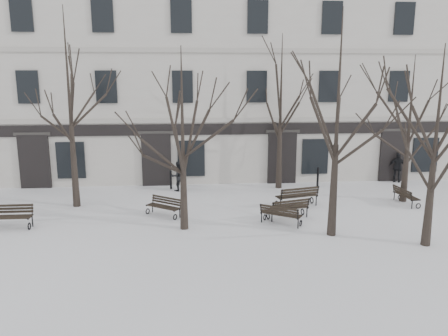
{
  "coord_description": "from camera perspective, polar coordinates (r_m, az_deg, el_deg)",
  "views": [
    {
      "loc": [
        -1.75,
        -15.85,
        5.93
      ],
      "look_at": [
        -0.19,
        3.0,
        1.96
      ],
      "focal_mm": 35.0,
      "sensor_mm": 36.0,
      "label": 1
    }
  ],
  "objects": [
    {
      "name": "tree_2",
      "position": [
        16.35,
        14.72,
        8.88
      ],
      "size": [
        5.81,
        5.81,
        8.3
      ],
      "color": "black",
      "rests_on": "ground"
    },
    {
      "name": "bench_4",
      "position": [
        20.5,
        9.58,
        -3.58
      ],
      "size": [
        2.06,
        1.19,
        0.99
      ],
      "rotation": [
        0.0,
        0.0,
        3.4
      ],
      "color": "black",
      "rests_on": "ground"
    },
    {
      "name": "pedestrian_b",
      "position": [
        23.3,
        -5.99,
        -2.96
      ],
      "size": [
        0.94,
        0.85,
        1.58
      ],
      "primitive_type": "imported",
      "rotation": [
        0.0,
        0.0,
        3.55
      ],
      "color": "black",
      "rests_on": "ground"
    },
    {
      "name": "bench_3",
      "position": [
        19.16,
        -7.83,
        -4.92
      ],
      "size": [
        1.61,
        1.4,
        0.81
      ],
      "rotation": [
        0.0,
        0.0,
        -0.64
      ],
      "color": "black",
      "rests_on": "ground"
    },
    {
      "name": "bench_1",
      "position": [
        18.76,
        8.43,
        -5.15
      ],
      "size": [
        1.86,
        1.11,
        0.89
      ],
      "rotation": [
        0.0,
        0.0,
        3.43
      ],
      "color": "black",
      "rests_on": "ground"
    },
    {
      "name": "tree_3",
      "position": [
        16.54,
        26.1,
        5.27
      ],
      "size": [
        4.9,
        4.9,
        7.01
      ],
      "color": "black",
      "rests_on": "ground"
    },
    {
      "name": "tree_6",
      "position": [
        22.26,
        23.18,
        6.76
      ],
      "size": [
        4.84,
        4.84,
        6.92
      ],
      "color": "black",
      "rests_on": "ground"
    },
    {
      "name": "bench_5",
      "position": [
        22.37,
        22.59,
        -3.3
      ],
      "size": [
        0.7,
        1.64,
        0.81
      ],
      "rotation": [
        0.0,
        0.0,
        1.65
      ],
      "color": "black",
      "rests_on": "ground"
    },
    {
      "name": "bench_0",
      "position": [
        19.43,
        -26.39,
        -5.62
      ],
      "size": [
        1.87,
        0.68,
        0.94
      ],
      "rotation": [
        0.0,
        0.0,
        -0.0
      ],
      "color": "black",
      "rests_on": "ground"
    },
    {
      "name": "pedestrian_c",
      "position": [
        26.91,
        21.62,
        -1.73
      ],
      "size": [
        1.06,
        0.98,
        1.74
      ],
      "primitive_type": "imported",
      "rotation": [
        0.0,
        0.0,
        2.45
      ],
      "color": "black",
      "rests_on": "ground"
    },
    {
      "name": "tree_5",
      "position": [
        23.25,
        7.45,
        9.61
      ],
      "size": [
        5.67,
        5.67,
        8.1
      ],
      "color": "black",
      "rests_on": "ground"
    },
    {
      "name": "tree_4",
      "position": [
        20.76,
        -19.68,
        10.25
      ],
      "size": [
        6.26,
        6.26,
        8.95
      ],
      "color": "black",
      "rests_on": "ground"
    },
    {
      "name": "bench_2",
      "position": [
        17.98,
        7.4,
        -5.98
      ],
      "size": [
        1.7,
        1.4,
        0.84
      ],
      "rotation": [
        0.0,
        0.0,
        2.56
      ],
      "color": "black",
      "rests_on": "ground"
    },
    {
      "name": "bollard_a",
      "position": [
        23.56,
        -6.96,
        -1.45
      ],
      "size": [
        0.13,
        0.13,
        1.02
      ],
      "color": "black",
      "rests_on": "ground"
    },
    {
      "name": "ground",
      "position": [
        17.01,
        1.48,
        -8.56
      ],
      "size": [
        100.0,
        100.0,
        0.0
      ],
      "primitive_type": "plane",
      "color": "silver",
      "rests_on": "ground"
    },
    {
      "name": "bollard_b",
      "position": [
        24.4,
        12.16,
        -1.08
      ],
      "size": [
        0.14,
        0.14,
        1.09
      ],
      "color": "black",
      "rests_on": "ground"
    },
    {
      "name": "building",
      "position": [
        28.86,
        -1.29,
        11.02
      ],
      "size": [
        40.4,
        10.2,
        11.4
      ],
      "color": "#BCB7AE",
      "rests_on": "ground"
    },
    {
      "name": "tree_1",
      "position": [
        16.65,
        -5.47,
        6.54
      ],
      "size": [
        4.93,
        4.93,
        7.05
      ],
      "color": "black",
      "rests_on": "ground"
    }
  ]
}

